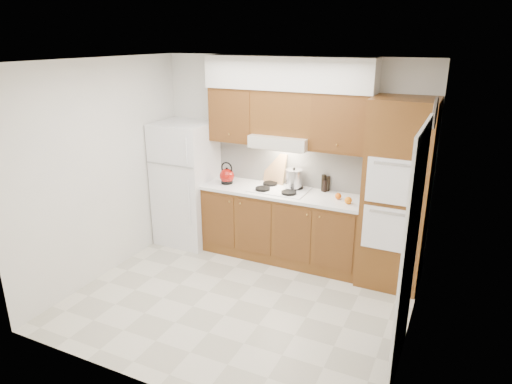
{
  "coord_description": "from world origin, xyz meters",
  "views": [
    {
      "loc": [
        2.09,
        -3.97,
        2.82
      ],
      "look_at": [
        0.0,
        0.45,
        1.15
      ],
      "focal_mm": 32.0,
      "sensor_mm": 36.0,
      "label": 1
    }
  ],
  "objects_px": {
    "oven_cabinet": "(397,195)",
    "kettle": "(227,176)",
    "fridge": "(187,183)",
    "stock_pot": "(294,179)"
  },
  "relations": [
    {
      "from": "fridge",
      "to": "kettle",
      "type": "xyz_separation_m",
      "value": [
        0.64,
        0.01,
        0.19
      ]
    },
    {
      "from": "fridge",
      "to": "oven_cabinet",
      "type": "height_order",
      "value": "oven_cabinet"
    },
    {
      "from": "oven_cabinet",
      "to": "stock_pot",
      "type": "bearing_deg",
      "value": 173.67
    },
    {
      "from": "fridge",
      "to": "oven_cabinet",
      "type": "relative_size",
      "value": 0.78
    },
    {
      "from": "oven_cabinet",
      "to": "kettle",
      "type": "bearing_deg",
      "value": -179.42
    },
    {
      "from": "fridge",
      "to": "stock_pot",
      "type": "bearing_deg",
      "value": 6.7
    },
    {
      "from": "oven_cabinet",
      "to": "kettle",
      "type": "distance_m",
      "value": 2.2
    },
    {
      "from": "kettle",
      "to": "oven_cabinet",
      "type": "bearing_deg",
      "value": 7.11
    },
    {
      "from": "fridge",
      "to": "kettle",
      "type": "bearing_deg",
      "value": 1.13
    },
    {
      "from": "fridge",
      "to": "oven_cabinet",
      "type": "distance_m",
      "value": 2.86
    }
  ]
}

